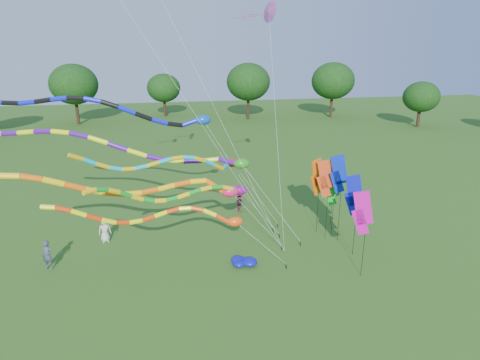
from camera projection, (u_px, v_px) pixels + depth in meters
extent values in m
plane|color=#265315|center=(260.00, 299.00, 19.70)|extent=(160.00, 160.00, 0.00)
cylinder|color=#382314|center=(422.00, 115.00, 66.61)|extent=(0.50, 0.50, 2.69)
ellipsoid|color=#10330E|center=(425.00, 94.00, 65.52)|extent=(5.67, 5.67, 4.82)
cylinder|color=#382314|center=(329.00, 112.00, 66.50)|extent=(0.50, 0.50, 3.58)
ellipsoid|color=#10330E|center=(331.00, 84.00, 65.06)|extent=(7.56, 7.56, 6.43)
cylinder|color=#382314|center=(248.00, 112.00, 68.61)|extent=(0.50, 0.50, 2.94)
ellipsoid|color=#10330E|center=(248.00, 90.00, 67.42)|extent=(6.20, 6.20, 5.27)
cylinder|color=#382314|center=(168.00, 116.00, 67.19)|extent=(0.50, 0.50, 2.22)
ellipsoid|color=#10330E|center=(167.00, 98.00, 66.29)|extent=(4.69, 4.69, 3.98)
cylinder|color=#382314|center=(78.00, 117.00, 65.89)|extent=(0.50, 0.50, 2.19)
ellipsoid|color=#10330E|center=(75.00, 100.00, 65.01)|extent=(4.63, 4.63, 3.93)
cylinder|color=black|center=(286.00, 267.00, 22.38)|extent=(0.05, 0.05, 0.30)
cylinder|color=silver|center=(262.00, 244.00, 21.61)|extent=(0.02, 0.02, 4.09)
ellipsoid|color=#FF4E0D|center=(235.00, 222.00, 20.88)|extent=(0.82, 0.53, 0.53)
cylinder|color=#EA3B0D|center=(222.00, 219.00, 20.79)|extent=(0.24, 0.24, 0.74)
cylinder|color=#FBFF0D|center=(210.00, 213.00, 20.74)|extent=(0.24, 0.24, 0.70)
cylinder|color=#EA3B0D|center=(197.00, 209.00, 20.69)|extent=(0.24, 0.24, 0.65)
cylinder|color=#FBFF0D|center=(185.00, 208.00, 20.63)|extent=(0.24, 0.24, 0.63)
cylinder|color=#EA3B0D|center=(173.00, 210.00, 20.56)|extent=(0.24, 0.24, 0.63)
cylinder|color=#FBFF0D|center=(161.00, 214.00, 20.44)|extent=(0.24, 0.24, 0.65)
cylinder|color=#EA3B0D|center=(149.00, 218.00, 20.26)|extent=(0.24, 0.24, 0.65)
cylinder|color=#FBFF0D|center=(136.00, 222.00, 20.00)|extent=(0.24, 0.24, 0.65)
cylinder|color=#EA3B0D|center=(123.00, 223.00, 19.68)|extent=(0.24, 0.24, 0.67)
cylinder|color=#FBFF0D|center=(109.00, 221.00, 19.31)|extent=(0.24, 0.24, 0.71)
cylinder|color=#EA3B0D|center=(94.00, 218.00, 18.93)|extent=(0.24, 0.24, 0.73)
cylinder|color=#FBFF0D|center=(78.00, 213.00, 18.58)|extent=(0.24, 0.24, 0.71)
cylinder|color=#EA3B0D|center=(63.00, 209.00, 18.30)|extent=(0.24, 0.24, 0.66)
cylinder|color=#FBFF0D|center=(48.00, 207.00, 18.12)|extent=(0.24, 0.24, 0.63)
cylinder|color=black|center=(282.00, 248.00, 24.48)|extent=(0.05, 0.05, 0.30)
cylinder|color=silver|center=(257.00, 220.00, 23.37)|extent=(0.02, 0.02, 5.09)
ellipsoid|color=#EB1A5F|center=(230.00, 191.00, 22.29)|extent=(1.03, 0.66, 0.66)
cylinder|color=#FF640D|center=(215.00, 186.00, 22.21)|extent=(0.30, 0.30, 1.18)
cylinder|color=yellow|center=(198.00, 181.00, 22.12)|extent=(0.30, 0.30, 0.89)
cylinder|color=#FF640D|center=(182.00, 184.00, 21.87)|extent=(0.30, 0.30, 0.89)
cylinder|color=yellow|center=(166.00, 187.00, 21.57)|extent=(0.30, 0.30, 0.90)
cylinder|color=#FF640D|center=(150.00, 191.00, 21.22)|extent=(0.30, 0.30, 0.90)
cylinder|color=yellow|center=(132.00, 194.00, 20.80)|extent=(0.30, 0.30, 0.91)
cylinder|color=#FF640D|center=(114.00, 194.00, 20.32)|extent=(0.30, 0.30, 0.94)
cylinder|color=yellow|center=(95.00, 191.00, 19.80)|extent=(0.30, 0.30, 0.97)
cylinder|color=#FF640D|center=(75.00, 187.00, 19.29)|extent=(0.30, 0.30, 0.98)
cylinder|color=yellow|center=(53.00, 182.00, 18.82)|extent=(0.30, 0.30, 0.96)
cylinder|color=#FF640D|center=(31.00, 178.00, 18.43)|extent=(0.30, 0.30, 0.92)
cylinder|color=yellow|center=(9.00, 176.00, 18.15)|extent=(0.30, 0.30, 0.90)
cylinder|color=black|center=(301.00, 244.00, 25.00)|extent=(0.05, 0.05, 0.30)
cylinder|color=silver|center=(272.00, 204.00, 24.15)|extent=(0.02, 0.02, 6.28)
ellipsoid|color=#258D19|center=(242.00, 164.00, 23.34)|extent=(0.96, 0.62, 0.62)
cylinder|color=#500E9B|center=(227.00, 161.00, 23.53)|extent=(0.28, 0.28, 1.13)
cylinder|color=#EBFE0D|center=(210.00, 160.00, 23.65)|extent=(0.28, 0.28, 1.03)
cylinder|color=#500E9B|center=(192.00, 161.00, 23.50)|extent=(0.28, 0.28, 1.04)
cylinder|color=#EBFE0D|center=(174.00, 161.00, 23.29)|extent=(0.28, 0.28, 1.05)
cylinder|color=#500E9B|center=(156.00, 158.00, 23.02)|extent=(0.28, 0.28, 1.08)
cylinder|color=#EBFE0D|center=(137.00, 153.00, 22.74)|extent=(0.28, 0.28, 1.11)
cylinder|color=#500E9B|center=(118.00, 147.00, 22.48)|extent=(0.28, 0.28, 1.11)
cylinder|color=#EBFE0D|center=(98.00, 140.00, 22.27)|extent=(0.28, 0.28, 1.08)
cylinder|color=#500E9B|center=(79.00, 135.00, 22.16)|extent=(0.28, 0.28, 1.05)
cylinder|color=#EBFE0D|center=(61.00, 132.00, 22.16)|extent=(0.28, 0.28, 1.03)
cylinder|color=#500E9B|center=(43.00, 131.00, 22.26)|extent=(0.28, 0.28, 1.03)
cylinder|color=#EBFE0D|center=(26.00, 132.00, 22.43)|extent=(0.28, 0.28, 1.04)
cylinder|color=#500E9B|center=(10.00, 133.00, 22.63)|extent=(0.28, 0.28, 1.04)
cylinder|color=black|center=(273.00, 230.00, 26.91)|extent=(0.05, 0.05, 0.30)
cylinder|color=silver|center=(240.00, 177.00, 25.32)|extent=(0.02, 0.02, 8.70)
ellipsoid|color=#0C44A9|center=(203.00, 120.00, 23.77)|extent=(0.92, 0.59, 0.59)
cylinder|color=#0E18E1|center=(190.00, 123.00, 23.70)|extent=(0.27, 0.27, 0.92)
cylinder|color=black|center=(175.00, 124.00, 23.49)|extent=(0.27, 0.27, 0.91)
cylinder|color=#0E18E1|center=(160.00, 122.00, 23.09)|extent=(0.27, 0.27, 0.94)
cylinder|color=black|center=(143.00, 116.00, 22.68)|extent=(0.27, 0.27, 0.97)
cylinder|color=#0E18E1|center=(127.00, 110.00, 22.31)|extent=(0.27, 0.27, 0.96)
cylinder|color=black|center=(110.00, 104.00, 22.00)|extent=(0.27, 0.27, 0.93)
cylinder|color=#0E18E1|center=(93.00, 100.00, 21.79)|extent=(0.27, 0.27, 0.90)
cylinder|color=black|center=(76.00, 98.00, 21.69)|extent=(0.27, 0.27, 0.89)
cylinder|color=#0E18E1|center=(59.00, 99.00, 21.68)|extent=(0.27, 0.27, 0.90)
cylinder|color=black|center=(43.00, 101.00, 21.73)|extent=(0.27, 0.27, 0.91)
cylinder|color=#0E18E1|center=(27.00, 103.00, 21.79)|extent=(0.27, 0.27, 0.90)
cylinder|color=black|center=(11.00, 103.00, 21.81)|extent=(0.27, 0.27, 0.89)
cylinder|color=black|center=(278.00, 225.00, 27.61)|extent=(0.05, 0.05, 0.30)
cylinder|color=silver|center=(257.00, 195.00, 25.87)|extent=(0.02, 0.02, 6.09)
ellipsoid|color=red|center=(233.00, 163.00, 24.17)|extent=(0.79, 0.51, 0.51)
cylinder|color=#0BB0CB|center=(225.00, 166.00, 23.68)|extent=(0.23, 0.23, 0.75)
cylinder|color=#DFA80B|center=(218.00, 167.00, 23.12)|extent=(0.23, 0.23, 0.73)
cylinder|color=#0BB0CB|center=(209.00, 163.00, 22.62)|extent=(0.23, 0.23, 0.71)
cylinder|color=#DFA80B|center=(199.00, 159.00, 22.20)|extent=(0.23, 0.23, 0.67)
cylinder|color=#0BB0CB|center=(189.00, 157.00, 21.87)|extent=(0.23, 0.23, 0.64)
cylinder|color=#DFA80B|center=(177.00, 158.00, 21.63)|extent=(0.23, 0.23, 0.64)
cylinder|color=#0BB0CB|center=(165.00, 160.00, 21.47)|extent=(0.23, 0.23, 0.67)
cylinder|color=#DFA80B|center=(153.00, 164.00, 21.34)|extent=(0.23, 0.23, 0.67)
cylinder|color=#0BB0CB|center=(141.00, 167.00, 21.20)|extent=(0.23, 0.23, 0.66)
cylinder|color=#DFA80B|center=(128.00, 169.00, 21.02)|extent=(0.23, 0.23, 0.64)
cylinder|color=#0BB0CB|center=(116.00, 168.00, 20.76)|extent=(0.23, 0.23, 0.65)
cylinder|color=#DFA80B|center=(103.00, 166.00, 20.41)|extent=(0.23, 0.23, 0.69)
cylinder|color=#0BB0CB|center=(89.00, 161.00, 19.97)|extent=(0.23, 0.23, 0.72)
cylinder|color=#DFA80B|center=(76.00, 157.00, 19.48)|extent=(0.23, 0.23, 0.71)
cylinder|color=black|center=(280.00, 236.00, 26.06)|extent=(0.05, 0.05, 0.30)
cylinder|color=silver|center=(261.00, 214.00, 24.55)|extent=(0.02, 0.02, 4.88)
ellipsoid|color=#870C82|center=(240.00, 190.00, 23.09)|extent=(0.85, 0.55, 0.55)
cylinder|color=#159E1F|center=(233.00, 190.00, 22.45)|extent=(0.25, 0.25, 0.91)
cylinder|color=yellow|center=(227.00, 188.00, 21.84)|extent=(0.25, 0.25, 0.63)
cylinder|color=#159E1F|center=(217.00, 187.00, 21.53)|extent=(0.25, 0.25, 0.61)
cylinder|color=yellow|center=(206.00, 188.00, 21.32)|extent=(0.25, 0.25, 0.62)
cylinder|color=#159E1F|center=(195.00, 192.00, 21.16)|extent=(0.25, 0.25, 0.64)
cylinder|color=yellow|center=(183.00, 196.00, 21.03)|extent=(0.25, 0.25, 0.64)
cylinder|color=#159E1F|center=(172.00, 199.00, 20.87)|extent=(0.25, 0.25, 0.62)
cylinder|color=yellow|center=(160.00, 201.00, 20.65)|extent=(0.25, 0.25, 0.61)
cylinder|color=#159E1F|center=(149.00, 200.00, 20.35)|extent=(0.25, 0.25, 0.63)
cylinder|color=yellow|center=(137.00, 198.00, 19.96)|extent=(0.25, 0.25, 0.67)
cylinder|color=#159E1F|center=(125.00, 194.00, 19.49)|extent=(0.25, 0.25, 0.69)
cylinder|color=yellow|center=(113.00, 191.00, 18.98)|extent=(0.25, 0.25, 0.67)
cylinder|color=#159E1F|center=(101.00, 190.00, 18.46)|extent=(0.25, 0.25, 0.64)
cylinder|color=yellow|center=(89.00, 191.00, 17.95)|extent=(0.25, 0.25, 0.62)
cylinder|color=black|center=(284.00, 253.00, 23.86)|extent=(0.04, 0.04, 0.30)
cylinder|color=silver|center=(207.00, 93.00, 20.18)|extent=(0.01, 0.01, 20.57)
cylinder|color=black|center=(284.00, 253.00, 23.86)|extent=(0.04, 0.04, 0.30)
cylinder|color=silver|center=(184.00, 98.00, 18.58)|extent=(0.01, 0.01, 21.88)
cylinder|color=black|center=(284.00, 253.00, 23.86)|extent=(0.04, 0.04, 0.30)
cylinder|color=silver|center=(276.00, 130.00, 24.05)|extent=(0.01, 0.01, 14.47)
cone|color=purple|center=(269.00, 12.00, 24.28)|extent=(1.51, 1.58, 1.41)
cube|color=purple|center=(257.00, 14.00, 24.19)|extent=(0.90, 0.12, 0.04)
cube|color=purple|center=(249.00, 16.00, 24.13)|extent=(0.90, 0.12, 0.04)
cube|color=purple|center=(240.00, 18.00, 24.06)|extent=(0.90, 0.12, 0.04)
cylinder|color=black|center=(318.00, 199.00, 26.16)|extent=(0.02, 0.02, 4.84)
cube|color=#F85D0D|center=(317.00, 173.00, 25.48)|extent=(1.09, 0.54, 1.93)
cube|color=#F85D0D|center=(316.00, 185.00, 25.68)|extent=(0.95, 0.48, 1.51)
cylinder|color=black|center=(356.00, 218.00, 23.33)|extent=(0.02, 0.02, 4.66)
cube|color=#0D15C3|center=(355.00, 190.00, 22.81)|extent=(1.14, 0.38, 1.93)
cube|color=#0D15C3|center=(352.00, 203.00, 23.06)|extent=(0.99, 0.34, 1.51)
cylinder|color=black|center=(365.00, 238.00, 21.04)|extent=(0.02, 0.02, 4.56)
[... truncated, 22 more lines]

